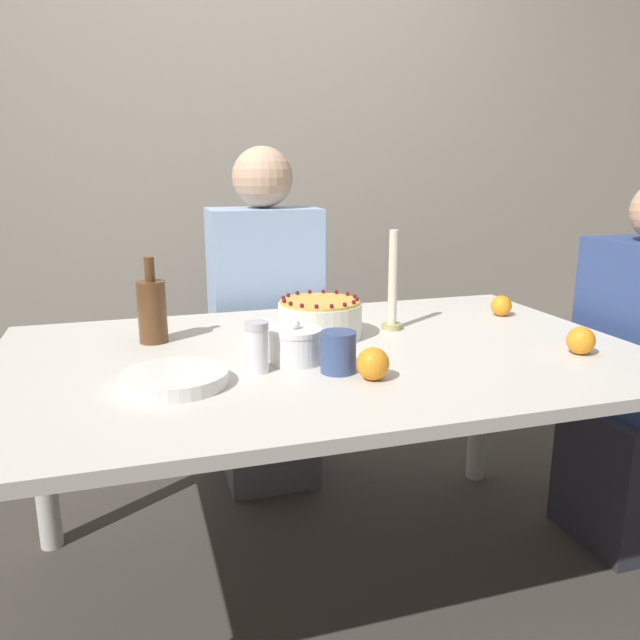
{
  "coord_description": "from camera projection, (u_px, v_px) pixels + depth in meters",
  "views": [
    {
      "loc": [
        -0.48,
        -1.51,
        1.21
      ],
      "look_at": [
        0.03,
        0.14,
        0.78
      ],
      "focal_mm": 35.0,
      "sensor_mm": 36.0,
      "label": 1
    }
  ],
  "objects": [
    {
      "name": "sugar_bowl",
      "position": [
        295.0,
        345.0,
        1.55
      ],
      "size": [
        0.13,
        0.13,
        0.11
      ],
      "color": "white",
      "rests_on": "dining_table"
    },
    {
      "name": "plate_stack",
      "position": [
        175.0,
        378.0,
        1.4
      ],
      "size": [
        0.24,
        0.24,
        0.03
      ],
      "color": "white",
      "rests_on": "dining_table"
    },
    {
      "name": "person_man_blue_shirt",
      "position": [
        266.0,
        340.0,
        2.38
      ],
      "size": [
        0.4,
        0.34,
        1.28
      ],
      "rotation": [
        0.0,
        0.0,
        3.14
      ],
      "color": "#595960",
      "rests_on": "ground_plane"
    },
    {
      "name": "orange_fruit_2",
      "position": [
        581.0,
        341.0,
        1.62
      ],
      "size": [
        0.07,
        0.07,
        0.07
      ],
      "color": "orange",
      "rests_on": "dining_table"
    },
    {
      "name": "orange_fruit_0",
      "position": [
        501.0,
        306.0,
        2.04
      ],
      "size": [
        0.07,
        0.07,
        0.07
      ],
      "color": "orange",
      "rests_on": "dining_table"
    },
    {
      "name": "candle",
      "position": [
        393.0,
        289.0,
        1.85
      ],
      "size": [
        0.06,
        0.06,
        0.3
      ],
      "color": "tan",
      "rests_on": "dining_table"
    },
    {
      "name": "cake",
      "position": [
        320.0,
        319.0,
        1.79
      ],
      "size": [
        0.24,
        0.24,
        0.12
      ],
      "color": "white",
      "rests_on": "dining_table"
    },
    {
      "name": "orange_fruit_1",
      "position": [
        373.0,
        364.0,
        1.43
      ],
      "size": [
        0.08,
        0.08,
        0.08
      ],
      "color": "orange",
      "rests_on": "dining_table"
    },
    {
      "name": "bottle",
      "position": [
        152.0,
        310.0,
        1.72
      ],
      "size": [
        0.08,
        0.08,
        0.24
      ],
      "color": "brown",
      "rests_on": "dining_table"
    },
    {
      "name": "person_woman_floral",
      "position": [
        639.0,
        393.0,
        1.98
      ],
      "size": [
        0.34,
        0.4,
        1.17
      ],
      "rotation": [
        0.0,
        0.0,
        1.57
      ],
      "color": "#2D2D38",
      "rests_on": "ground_plane"
    },
    {
      "name": "sugar_shaker",
      "position": [
        257.0,
        347.0,
        1.47
      ],
      "size": [
        0.06,
        0.06,
        0.12
      ],
      "color": "white",
      "rests_on": "dining_table"
    },
    {
      "name": "wall_behind",
      "position": [
        231.0,
        145.0,
        2.82
      ],
      "size": [
        8.0,
        0.05,
        2.6
      ],
      "color": "#ADA393",
      "rests_on": "ground_plane"
    },
    {
      "name": "ground_plane",
      "position": [
        324.0,
        589.0,
        1.83
      ],
      "size": [
        12.0,
        12.0,
        0.0
      ],
      "primitive_type": "plane",
      "color": "#3D3833"
    },
    {
      "name": "cup",
      "position": [
        338.0,
        352.0,
        1.48
      ],
      "size": [
        0.08,
        0.08,
        0.1
      ],
      "color": "#384C7F",
      "rests_on": "dining_table"
    },
    {
      "name": "dining_table",
      "position": [
        324.0,
        383.0,
        1.68
      ],
      "size": [
        1.69,
        1.06,
        0.73
      ],
      "color": "beige",
      "rests_on": "ground_plane"
    }
  ]
}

